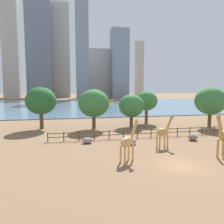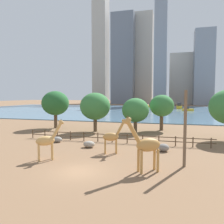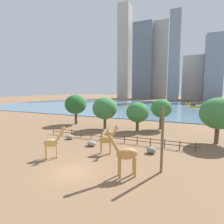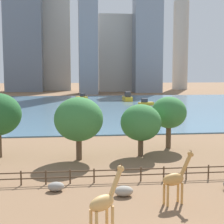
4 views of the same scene
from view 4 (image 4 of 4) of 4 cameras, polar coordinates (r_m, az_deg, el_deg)
The scene contains 19 objects.
ground_plane at distance 98.30m, azimuth -2.77°, elevation 0.99°, with size 400.00×400.00×0.00m, color brown.
harbor_water at distance 95.31m, azimuth -2.65°, elevation 0.87°, with size 180.00×86.00×0.20m, color slate.
giraffe_tall at distance 21.48m, azimuth -1.36°, elevation -14.77°, with size 2.62×2.16×4.17m.
giraffe_young at distance 26.39m, azimuth 10.45°, elevation -10.90°, with size 2.77×1.33×4.03m.
boulder_near_fence at distance 29.44m, azimuth -9.31°, elevation -12.13°, with size 1.37×1.01×0.76m, color gray.
boulder_by_pole at distance 27.99m, azimuth 1.98°, elevation -13.00°, with size 1.50×1.09×0.81m, color gray.
enclosure_fence at distance 31.58m, azimuth 5.11°, elevation -10.03°, with size 26.12×0.14×1.30m.
tree_left_large at distance 39.98m, azimuth 4.82°, elevation -1.78°, with size 4.74×4.74×6.10m.
tree_right_tall at distance 38.25m, azimuth -5.57°, elevation -1.21°, with size 5.45×5.45×7.06m.
tree_left_small at distance 44.46m, azimuth 9.44°, elevation -0.13°, with size 4.50×4.50×6.68m.
boat_ferry at distance 98.81m, azimuth 5.62°, elevation 1.50°, with size 4.74×3.01×1.96m.
boat_sailboat at distance 113.45m, azimuth 2.58°, elevation 2.39°, with size 2.50×6.90×3.03m.
boat_tug at distance 121.50m, azimuth -5.04°, elevation 2.49°, with size 4.31×4.23×1.95m.
skyline_tower_needle at distance 187.60m, azimuth -9.63°, elevation 14.93°, with size 16.75×13.41×73.66m, color #ADA89E.
skyline_block_central at distance 155.04m, azimuth -4.06°, elevation 15.67°, with size 8.03×13.80×67.82m, color gray.
skyline_tower_glass at distance 174.37m, azimuth 0.52°, elevation 9.64°, with size 17.29×14.19×37.22m, color #B7B2A8.
skyline_block_right at distance 194.93m, azimuth 11.32°, elevation 10.74°, with size 8.36×8.36×47.62m, color #ADA89E.
skyline_tower_short at distance 165.10m, azimuth 5.91°, elevation 12.11°, with size 12.78×10.20×50.68m, color gray.
skyline_block_wide at distance 178.52m, azimuth -14.53°, elevation 14.85°, with size 17.94×13.37×71.26m, color slate.
Camera 4 is at (-6.27, -17.60, 9.87)m, focal length 55.00 mm.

